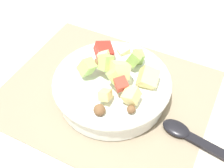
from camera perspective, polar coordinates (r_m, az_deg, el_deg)
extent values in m
plane|color=silver|center=(0.64, -1.08, -1.92)|extent=(2.40, 2.40, 0.00)
cube|color=gray|center=(0.64, -1.08, -1.75)|extent=(0.44, 0.37, 0.01)
cylinder|color=white|center=(0.61, 0.00, -0.92)|extent=(0.23, 0.23, 0.05)
torus|color=white|center=(0.60, 0.00, 0.63)|extent=(0.25, 0.25, 0.02)
cube|color=#93C160|center=(0.60, 4.43, 5.02)|extent=(0.03, 0.03, 0.04)
cube|color=beige|center=(0.66, 2.15, 6.58)|extent=(0.03, 0.04, 0.03)
cube|color=#E5D684|center=(0.54, -1.35, -2.15)|extent=(0.02, 0.03, 0.03)
cube|color=#A3CC6B|center=(0.55, 0.28, 1.43)|extent=(0.03, 0.03, 0.03)
cube|color=red|center=(0.63, -1.62, 6.56)|extent=(0.05, 0.05, 0.04)
cube|color=#A3CC6B|center=(0.58, -1.11, 4.19)|extent=(0.03, 0.04, 0.04)
cube|color=#E5D684|center=(0.56, 1.47, 2.78)|extent=(0.05, 0.06, 0.05)
sphere|color=brown|center=(0.53, -2.49, -5.11)|extent=(0.04, 0.03, 0.04)
sphere|color=brown|center=(0.54, 3.79, -4.97)|extent=(0.02, 0.02, 0.02)
cube|color=#93C160|center=(0.63, 5.06, 5.29)|extent=(0.03, 0.03, 0.03)
sphere|color=brown|center=(0.58, -2.70, 4.18)|extent=(0.03, 0.03, 0.03)
cube|color=#E5D684|center=(0.54, 3.83, -2.22)|extent=(0.03, 0.03, 0.04)
cube|color=beige|center=(0.60, -1.57, 5.38)|extent=(0.03, 0.04, 0.03)
cube|color=#A3CC6B|center=(0.58, -4.94, 3.34)|extent=(0.04, 0.04, 0.04)
cube|color=#E5D684|center=(0.58, 7.06, 1.19)|extent=(0.05, 0.05, 0.05)
cube|color=#BC3828|center=(0.55, 1.76, -0.02)|extent=(0.04, 0.04, 0.02)
ellipsoid|color=black|center=(0.59, 12.48, -8.48)|extent=(0.06, 0.04, 0.01)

